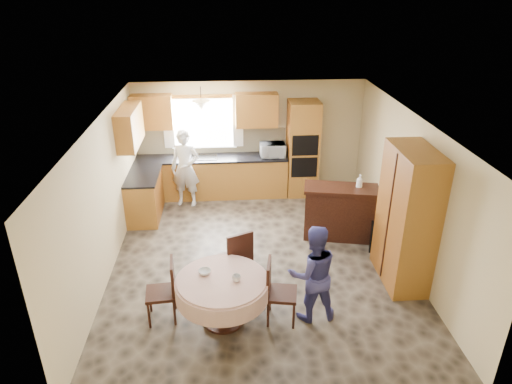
{
  "coord_description": "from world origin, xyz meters",
  "views": [
    {
      "loc": [
        -0.54,
        -6.66,
        4.45
      ],
      "look_at": [
        -0.04,
        0.3,
        1.17
      ],
      "focal_mm": 32.0,
      "sensor_mm": 36.0,
      "label": 1
    }
  ],
  "objects_px": {
    "chair_left": "(166,288)",
    "chair_back": "(237,257)",
    "person_dining": "(313,274)",
    "chair_right": "(276,288)",
    "dining_table": "(222,289)",
    "person_sink": "(185,168)",
    "sideboard": "(339,214)",
    "oven_tower": "(302,149)",
    "cupboard": "(407,218)"
  },
  "relations": [
    {
      "from": "sideboard",
      "to": "cupboard",
      "type": "height_order",
      "value": "cupboard"
    },
    {
      "from": "person_sink",
      "to": "chair_left",
      "type": "bearing_deg",
      "value": -78.94
    },
    {
      "from": "chair_back",
      "to": "sideboard",
      "type": "bearing_deg",
      "value": -166.51
    },
    {
      "from": "sideboard",
      "to": "oven_tower",
      "type": "bearing_deg",
      "value": 112.84
    },
    {
      "from": "cupboard",
      "to": "dining_table",
      "type": "relative_size",
      "value": 1.73
    },
    {
      "from": "oven_tower",
      "to": "person_sink",
      "type": "relative_size",
      "value": 1.27
    },
    {
      "from": "chair_right",
      "to": "dining_table",
      "type": "bearing_deg",
      "value": 100.35
    },
    {
      "from": "chair_back",
      "to": "person_dining",
      "type": "xyz_separation_m",
      "value": [
        1.03,
        -0.75,
        0.17
      ]
    },
    {
      "from": "oven_tower",
      "to": "dining_table",
      "type": "bearing_deg",
      "value": -113.04
    },
    {
      "from": "dining_table",
      "to": "chair_right",
      "type": "height_order",
      "value": "chair_right"
    },
    {
      "from": "sideboard",
      "to": "dining_table",
      "type": "relative_size",
      "value": 1.04
    },
    {
      "from": "dining_table",
      "to": "person_dining",
      "type": "relative_size",
      "value": 0.88
    },
    {
      "from": "person_dining",
      "to": "sideboard",
      "type": "bearing_deg",
      "value": -118.59
    },
    {
      "from": "sideboard",
      "to": "chair_back",
      "type": "bearing_deg",
      "value": -131.84
    },
    {
      "from": "sideboard",
      "to": "chair_back",
      "type": "distance_m",
      "value": 2.43
    },
    {
      "from": "chair_back",
      "to": "person_dining",
      "type": "distance_m",
      "value": 1.28
    },
    {
      "from": "dining_table",
      "to": "person_dining",
      "type": "distance_m",
      "value": 1.27
    },
    {
      "from": "oven_tower",
      "to": "person_sink",
      "type": "height_order",
      "value": "oven_tower"
    },
    {
      "from": "person_dining",
      "to": "chair_right",
      "type": "bearing_deg",
      "value": -2.7
    },
    {
      "from": "oven_tower",
      "to": "cupboard",
      "type": "relative_size",
      "value": 0.95
    },
    {
      "from": "oven_tower",
      "to": "person_sink",
      "type": "distance_m",
      "value": 2.58
    },
    {
      "from": "person_sink",
      "to": "sideboard",
      "type": "bearing_deg",
      "value": -16.67
    },
    {
      "from": "chair_back",
      "to": "chair_left",
      "type": "bearing_deg",
      "value": 9.0
    },
    {
      "from": "chair_back",
      "to": "person_dining",
      "type": "bearing_deg",
      "value": 120.67
    },
    {
      "from": "cupboard",
      "to": "person_sink",
      "type": "relative_size",
      "value": 1.34
    },
    {
      "from": "person_sink",
      "to": "person_dining",
      "type": "height_order",
      "value": "person_sink"
    },
    {
      "from": "oven_tower",
      "to": "chair_right",
      "type": "height_order",
      "value": "oven_tower"
    },
    {
      "from": "chair_right",
      "to": "sideboard",
      "type": "bearing_deg",
      "value": -22.65
    },
    {
      "from": "person_dining",
      "to": "chair_left",
      "type": "bearing_deg",
      "value": -8.84
    },
    {
      "from": "chair_right",
      "to": "person_sink",
      "type": "bearing_deg",
      "value": 31.57
    },
    {
      "from": "oven_tower",
      "to": "chair_left",
      "type": "distance_m",
      "value": 4.85
    },
    {
      "from": "sideboard",
      "to": "person_sink",
      "type": "relative_size",
      "value": 0.81
    },
    {
      "from": "oven_tower",
      "to": "cupboard",
      "type": "bearing_deg",
      "value": -72.36
    },
    {
      "from": "dining_table",
      "to": "chair_back",
      "type": "relative_size",
      "value": 1.25
    },
    {
      "from": "dining_table",
      "to": "sideboard",
      "type": "bearing_deg",
      "value": 45.64
    },
    {
      "from": "cupboard",
      "to": "oven_tower",
      "type": "bearing_deg",
      "value": 107.64
    },
    {
      "from": "chair_left",
      "to": "person_dining",
      "type": "bearing_deg",
      "value": 81.67
    },
    {
      "from": "chair_left",
      "to": "chair_back",
      "type": "height_order",
      "value": "chair_back"
    },
    {
      "from": "oven_tower",
      "to": "chair_left",
      "type": "xyz_separation_m",
      "value": [
        -2.58,
        -4.07,
        -0.54
      ]
    },
    {
      "from": "chair_right",
      "to": "person_sink",
      "type": "relative_size",
      "value": 0.58
    },
    {
      "from": "sideboard",
      "to": "person_sink",
      "type": "bearing_deg",
      "value": 163.17
    },
    {
      "from": "oven_tower",
      "to": "chair_back",
      "type": "relative_size",
      "value": 2.06
    },
    {
      "from": "oven_tower",
      "to": "dining_table",
      "type": "distance_m",
      "value": 4.6
    },
    {
      "from": "chair_left",
      "to": "oven_tower",
      "type": "bearing_deg",
      "value": 142.29
    },
    {
      "from": "person_sink",
      "to": "person_dining",
      "type": "relative_size",
      "value": 1.13
    },
    {
      "from": "cupboard",
      "to": "chair_right",
      "type": "xyz_separation_m",
      "value": [
        -2.11,
        -0.84,
        -0.58
      ]
    },
    {
      "from": "oven_tower",
      "to": "person_dining",
      "type": "height_order",
      "value": "oven_tower"
    },
    {
      "from": "oven_tower",
      "to": "dining_table",
      "type": "xyz_separation_m",
      "value": [
        -1.79,
        -4.21,
        -0.49
      ]
    },
    {
      "from": "person_dining",
      "to": "chair_back",
      "type": "bearing_deg",
      "value": -42.02
    },
    {
      "from": "dining_table",
      "to": "chair_back",
      "type": "distance_m",
      "value": 0.82
    }
  ]
}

